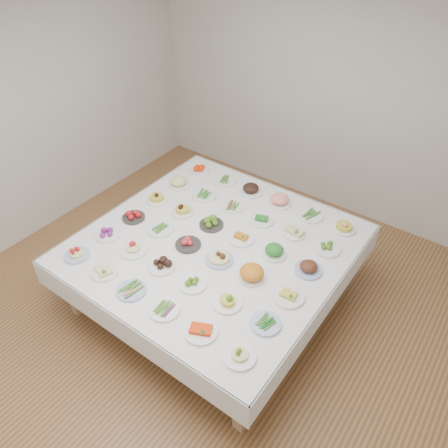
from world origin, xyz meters
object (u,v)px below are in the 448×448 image
Objects in this scene: display_table at (215,247)px; dish_0 at (76,252)px; dish_35 at (344,226)px; dish_18 at (157,197)px.

dish_0 is (-0.90, -0.90, 0.11)m from display_table.
dish_35 is at bearing 44.68° from display_table.
display_table is 10.52× the size of dish_35.
dish_0 is 1.07m from dish_18.
dish_35 is (1.82, 0.73, 0.00)m from dish_18.
display_table is 10.37× the size of dish_0.
dish_35 reaches higher than display_table.
display_table is 10.32× the size of dish_18.
dish_18 is 1.02× the size of dish_35.
dish_18 is (-0.00, 1.07, -0.00)m from dish_0.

